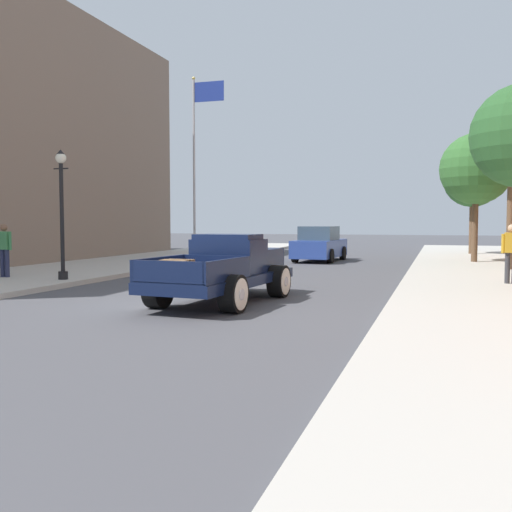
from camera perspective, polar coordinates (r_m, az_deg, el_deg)
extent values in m
plane|color=#47474C|center=(13.20, -7.29, -4.77)|extent=(140.00, 140.00, 0.00)
cube|color=#0F1938|center=(13.36, -3.35, -2.31)|extent=(2.17, 5.03, 0.24)
cube|color=#0F1938|center=(13.63, -2.71, 0.00)|extent=(1.65, 1.23, 0.80)
cube|color=#0F1938|center=(13.57, -2.81, 1.93)|extent=(1.51, 1.05, 0.12)
cube|color=#3D4C5B|center=(14.14, -1.73, 0.77)|extent=(1.32, 0.15, 0.44)
cube|color=#0F1938|center=(14.82, -0.57, -0.26)|extent=(1.44, 1.61, 0.52)
cube|color=silver|center=(15.56, 0.59, -0.16)|extent=(0.69, 0.16, 0.47)
cube|color=#0F1938|center=(12.11, -6.25, -2.26)|extent=(1.86, 2.23, 0.04)
cube|color=#0F1938|center=(12.50, -9.51, -1.10)|extent=(0.26, 2.10, 0.44)
cube|color=#0F1938|center=(11.72, -2.79, -1.35)|extent=(0.26, 2.10, 0.44)
cube|color=#0F1938|center=(11.22, -8.75, -1.61)|extent=(1.62, 0.22, 0.44)
cube|color=#0F1938|center=(12.98, -4.11, -0.89)|extent=(1.62, 0.22, 0.44)
cylinder|color=black|center=(14.97, -4.18, -2.23)|extent=(0.43, 0.83, 0.80)
cylinder|color=silver|center=(15.06, -4.81, -2.20)|extent=(0.07, 0.65, 0.66)
cylinder|color=silver|center=(15.06, -4.85, -2.20)|extent=(0.04, 0.24, 0.24)
cylinder|color=black|center=(14.26, 2.28, -2.51)|extent=(0.43, 0.83, 0.80)
cylinder|color=silver|center=(14.19, 2.98, -2.54)|extent=(0.07, 0.65, 0.66)
cylinder|color=silver|center=(14.19, 3.02, -2.54)|extent=(0.04, 0.24, 0.24)
cylinder|color=black|center=(12.64, -9.70, -3.33)|extent=(0.43, 0.83, 0.80)
cylinder|color=silver|center=(12.74, -10.41, -3.28)|extent=(0.07, 0.65, 0.66)
cylinder|color=silver|center=(12.74, -10.44, -3.28)|extent=(0.04, 0.24, 0.24)
cylinder|color=black|center=(11.78, -2.28, -3.77)|extent=(0.43, 0.83, 0.80)
cylinder|color=silver|center=(11.71, -1.46, -3.82)|extent=(0.07, 0.65, 0.66)
cylinder|color=silver|center=(11.70, -1.42, -3.82)|extent=(0.04, 0.24, 0.24)
cube|color=olive|center=(11.87, -7.83, -1.32)|extent=(0.63, 0.49, 0.40)
cube|color=#3D2D1E|center=(11.87, -7.83, -1.32)|extent=(0.62, 0.10, 0.42)
cube|color=brown|center=(12.25, -4.68, -1.43)|extent=(0.45, 0.34, 0.28)
cube|color=#284293|center=(27.33, 6.35, 0.77)|extent=(1.96, 4.39, 0.80)
cube|color=#384C5B|center=(27.16, 6.28, 2.27)|extent=(1.63, 2.08, 0.64)
cylinder|color=black|center=(28.80, 5.40, 0.36)|extent=(0.26, 0.67, 0.66)
cylinder|color=black|center=(28.41, 8.61, 0.29)|extent=(0.26, 0.67, 0.66)
cylinder|color=black|center=(26.33, 3.90, 0.07)|extent=(0.26, 0.67, 0.66)
cylinder|color=black|center=(25.90, 7.39, 0.00)|extent=(0.26, 0.67, 0.66)
cylinder|color=#232847|center=(19.53, -23.86, -0.66)|extent=(0.14, 0.14, 0.86)
cylinder|color=#232847|center=(19.41, -23.46, -0.67)|extent=(0.14, 0.14, 0.86)
cube|color=#387A47|center=(19.43, -23.71, 1.42)|extent=(0.36, 0.22, 0.56)
cylinder|color=#387A47|center=(19.29, -23.22, 1.34)|extent=(0.09, 0.09, 0.54)
sphere|color=brown|center=(19.42, -23.74, 2.60)|extent=(0.22, 0.22, 0.22)
cylinder|color=#333338|center=(17.50, 23.67, -1.10)|extent=(0.14, 0.14, 0.86)
cube|color=gold|center=(17.47, 24.02, 1.22)|extent=(0.36, 0.22, 0.56)
cylinder|color=gold|center=(17.45, 23.30, 1.14)|extent=(0.09, 0.09, 0.54)
sphere|color=tan|center=(17.46, 24.06, 2.53)|extent=(0.22, 0.22, 0.22)
cylinder|color=black|center=(18.10, -18.59, -1.83)|extent=(0.28, 0.28, 0.24)
cylinder|color=black|center=(18.03, -18.70, 3.62)|extent=(0.12, 0.12, 3.20)
cylinder|color=black|center=(18.09, -18.79, 8.22)|extent=(0.50, 0.04, 0.04)
sphere|color=silver|center=(18.12, -18.81, 9.19)|extent=(0.32, 0.32, 0.32)
cone|color=black|center=(18.14, -18.82, 9.76)|extent=(0.24, 0.24, 0.14)
cylinder|color=#B2B2B7|center=(30.29, -6.16, 8.68)|extent=(0.12, 0.12, 9.00)
sphere|color=gold|center=(31.04, -6.22, 17.13)|extent=(0.16, 0.16, 0.16)
cube|color=navy|center=(30.55, -4.67, 15.96)|extent=(1.60, 0.03, 1.00)
cylinder|color=brown|center=(22.66, 23.92, 3.29)|extent=(0.26, 0.26, 3.57)
cylinder|color=brown|center=(26.35, 20.88, 2.54)|extent=(0.26, 0.26, 2.83)
sphere|color=#33662D|center=(26.45, 21.00, 8.08)|extent=(3.04, 3.04, 3.04)
cylinder|color=brown|center=(32.85, 20.61, 2.73)|extent=(0.26, 0.26, 2.88)
sphere|color=#285628|center=(32.93, 20.71, 7.25)|extent=(3.08, 3.08, 3.08)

